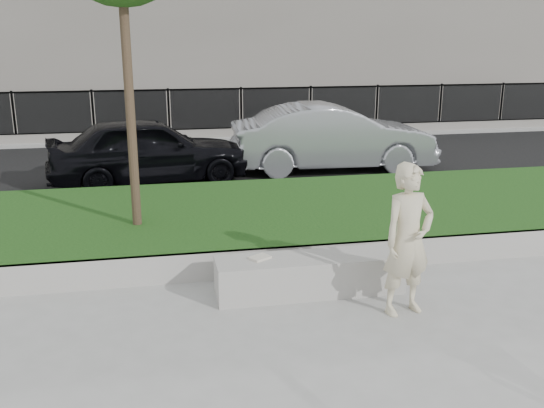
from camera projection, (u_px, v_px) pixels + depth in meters
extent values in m
plane|color=gray|center=(255.00, 311.00, 7.24)|extent=(90.00, 90.00, 0.00)
cube|color=black|center=(225.00, 221.00, 10.02)|extent=(34.00, 4.00, 0.40)
cube|color=gray|center=(242.00, 264.00, 8.17)|extent=(34.00, 0.08, 0.40)
cube|color=black|center=(199.00, 164.00, 15.26)|extent=(34.00, 7.00, 0.04)
cube|color=gray|center=(188.00, 134.00, 19.49)|extent=(34.00, 3.00, 0.12)
cube|color=slate|center=(190.00, 133.00, 18.50)|extent=(32.00, 0.30, 0.24)
cube|color=black|center=(189.00, 113.00, 18.33)|extent=(32.00, 0.04, 1.50)
cube|color=black|center=(188.00, 89.00, 18.14)|extent=(32.00, 0.05, 0.05)
cube|color=black|center=(190.00, 129.00, 18.47)|extent=(32.00, 0.05, 0.05)
cube|color=gray|center=(309.00, 275.00, 7.69)|extent=(2.38, 0.59, 0.49)
imported|color=beige|center=(408.00, 240.00, 6.98)|extent=(0.74, 0.57, 1.81)
cube|color=beige|center=(260.00, 258.00, 7.56)|extent=(0.31, 0.28, 0.03)
cylinder|color=#38281C|center=(125.00, 31.00, 8.45)|extent=(0.14, 0.14, 5.66)
imported|color=black|center=(149.00, 150.00, 13.09)|extent=(4.48, 2.34, 1.45)
imported|color=gray|center=(333.00, 137.00, 14.31)|extent=(4.81, 1.84, 1.57)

